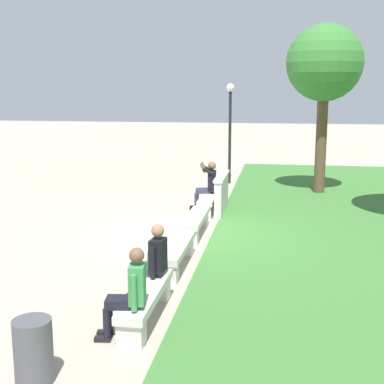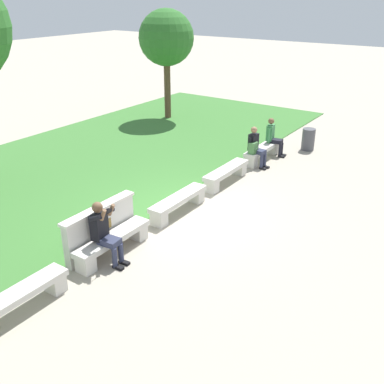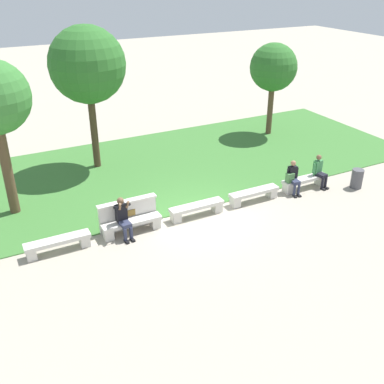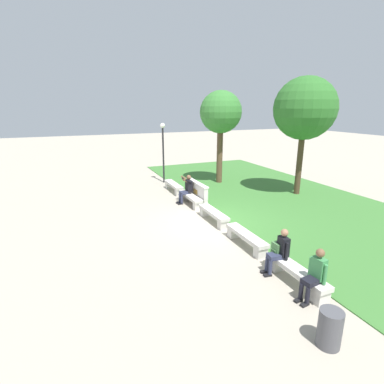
% 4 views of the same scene
% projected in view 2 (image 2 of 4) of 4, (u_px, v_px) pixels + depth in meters
% --- Properties ---
extents(ground_plane, '(80.00, 80.00, 0.00)m').
position_uv_depth(ground_plane, '(179.00, 213.00, 11.25)').
color(ground_plane, '#A89E8C').
extents(grass_strip, '(23.26, 8.00, 0.03)m').
position_uv_depth(grass_strip, '(61.00, 175.00, 13.50)').
color(grass_strip, '#3D7533').
rests_on(grass_strip, ground).
extents(bench_main, '(1.94, 0.40, 0.45)m').
position_uv_depth(bench_main, '(17.00, 299.00, 7.62)').
color(bench_main, beige).
rests_on(bench_main, ground).
extents(bench_near, '(1.94, 0.40, 0.45)m').
position_uv_depth(bench_near, '(113.00, 241.00, 9.37)').
color(bench_near, beige).
rests_on(bench_near, ground).
extents(bench_mid, '(1.94, 0.40, 0.45)m').
position_uv_depth(bench_mid, '(179.00, 202.00, 11.12)').
color(bench_mid, beige).
rests_on(bench_mid, ground).
extents(bench_far, '(1.94, 0.40, 0.45)m').
position_uv_depth(bench_far, '(226.00, 173.00, 12.87)').
color(bench_far, beige).
rests_on(bench_far, ground).
extents(bench_end, '(1.94, 0.40, 0.45)m').
position_uv_depth(bench_end, '(263.00, 151.00, 14.63)').
color(bench_end, beige).
rests_on(bench_end, ground).
extents(backrest_wall_with_plaque, '(1.95, 0.24, 1.01)m').
position_uv_depth(backrest_wall_with_plaque, '(101.00, 228.00, 9.46)').
color(backrest_wall_with_plaque, beige).
rests_on(backrest_wall_with_plaque, ground).
extents(person_photographer, '(0.50, 0.75, 1.32)m').
position_uv_depth(person_photographer, '(104.00, 230.00, 8.93)').
color(person_photographer, black).
rests_on(person_photographer, ground).
extents(person_distant, '(0.48, 0.70, 1.26)m').
position_uv_depth(person_distant, '(256.00, 146.00, 13.96)').
color(person_distant, black).
rests_on(person_distant, ground).
extents(person_companion, '(0.48, 0.70, 1.26)m').
position_uv_depth(person_companion, '(273.00, 136.00, 14.90)').
color(person_companion, black).
rests_on(person_companion, ground).
extents(backpack, '(0.28, 0.24, 0.43)m').
position_uv_depth(backpack, '(253.00, 148.00, 13.89)').
color(backpack, '#4C7F47').
rests_on(backpack, bench_end).
extents(tree_left_background, '(2.26, 2.26, 4.46)m').
position_uv_depth(tree_left_background, '(166.00, 38.00, 18.23)').
color(tree_left_background, brown).
rests_on(tree_left_background, ground).
extents(trash_bin, '(0.44, 0.44, 0.75)m').
position_uv_depth(trash_bin, '(308.00, 139.00, 15.53)').
color(trash_bin, '#4C4C51').
rests_on(trash_bin, ground).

